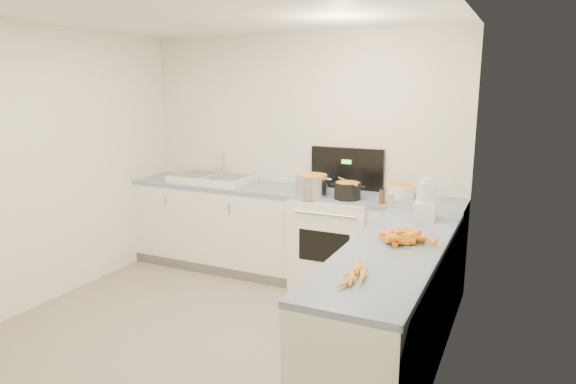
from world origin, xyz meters
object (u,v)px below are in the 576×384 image
at_px(extract_bottle, 382,197).
at_px(food_processor, 426,202).
at_px(mixing_bowl, 400,191).
at_px(sink, 212,178).
at_px(steel_pot, 312,186).
at_px(spice_jar, 391,199).
at_px(black_pot, 347,192).
at_px(stove, 336,240).

bearing_deg(extract_bottle, food_processor, -40.01).
bearing_deg(food_processor, mixing_bowl, 117.03).
xyz_separation_m(sink, extract_bottle, (1.95, -0.23, 0.03)).
relative_size(sink, extract_bottle, 6.82).
bearing_deg(mixing_bowl, steel_pot, -159.39).
bearing_deg(steel_pot, spice_jar, -0.55).
bearing_deg(extract_bottle, spice_jar, 24.40).
xyz_separation_m(black_pot, mixing_bowl, (0.43, 0.28, -0.01)).
bearing_deg(steel_pot, black_pot, 1.69).
distance_m(steel_pot, black_pot, 0.35).
xyz_separation_m(steel_pot, spice_jar, (0.76, -0.01, -0.05)).
distance_m(sink, spice_jar, 2.03).
relative_size(sink, steel_pot, 2.81).
relative_size(steel_pot, spice_jar, 3.51).
xyz_separation_m(extract_bottle, food_processor, (0.45, -0.38, 0.08)).
bearing_deg(sink, food_processor, -14.21).
height_order(sink, black_pot, sink).
height_order(steel_pot, black_pot, steel_pot).
height_order(spice_jar, food_processor, food_processor).
bearing_deg(sink, extract_bottle, -6.72).
xyz_separation_m(steel_pot, extract_bottle, (0.69, -0.04, -0.03)).
xyz_separation_m(stove, steel_pot, (-0.19, -0.17, 0.56)).
distance_m(steel_pot, food_processor, 1.22).
bearing_deg(black_pot, mixing_bowl, 33.31).
bearing_deg(steel_pot, mixing_bowl, 20.61).
bearing_deg(food_processor, sink, 165.79).
distance_m(sink, steel_pot, 1.28).
height_order(sink, food_processor, food_processor).
bearing_deg(stove, sink, 179.38).
xyz_separation_m(sink, food_processor, (2.40, -0.61, 0.10)).
xyz_separation_m(stove, food_processor, (0.95, -0.59, 0.61)).
height_order(black_pot, food_processor, food_processor).
distance_m(steel_pot, mixing_bowl, 0.83).
distance_m(steel_pot, extract_bottle, 0.69).
relative_size(stove, food_processor, 4.10).
bearing_deg(mixing_bowl, sink, -177.13).
height_order(mixing_bowl, food_processor, food_processor).
bearing_deg(extract_bottle, sink, 173.28).
relative_size(steel_pot, extract_bottle, 2.42).
relative_size(extract_bottle, spice_jar, 1.45).
distance_m(extract_bottle, spice_jar, 0.08).
relative_size(stove, extract_bottle, 10.79).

